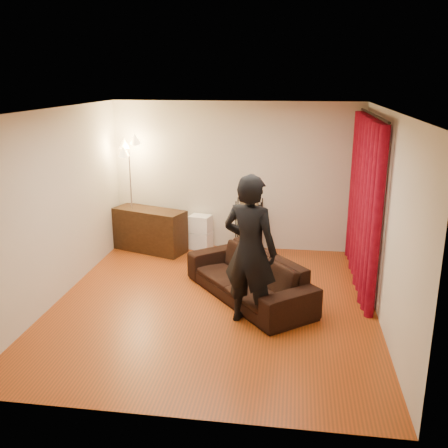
% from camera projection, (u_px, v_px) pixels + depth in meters
% --- Properties ---
extents(floor, '(5.00, 5.00, 0.00)m').
position_uv_depth(floor, '(214.00, 303.00, 7.11)').
color(floor, '#9B3D10').
rests_on(floor, ground).
extents(ceiling, '(5.00, 5.00, 0.00)m').
position_uv_depth(ceiling, '(213.00, 110.00, 6.34)').
color(ceiling, white).
rests_on(ceiling, ground).
extents(wall_back, '(5.00, 0.00, 5.00)m').
position_uv_depth(wall_back, '(236.00, 177.00, 9.10)').
color(wall_back, beige).
rests_on(wall_back, ground).
extents(wall_front, '(5.00, 0.00, 5.00)m').
position_uv_depth(wall_front, '(167.00, 286.00, 4.35)').
color(wall_front, beige).
rests_on(wall_front, ground).
extents(wall_left, '(0.00, 5.00, 5.00)m').
position_uv_depth(wall_left, '(56.00, 206.00, 7.03)').
color(wall_left, beige).
rests_on(wall_left, ground).
extents(wall_right, '(0.00, 5.00, 5.00)m').
position_uv_depth(wall_right, '(386.00, 219.00, 6.42)').
color(wall_right, beige).
rests_on(wall_right, ground).
extents(curtain_rod, '(0.04, 2.65, 0.04)m').
position_uv_depth(curtain_rod, '(373.00, 115.00, 7.15)').
color(curtain_rod, black).
rests_on(curtain_rod, wall_right).
extents(curtain, '(0.22, 2.65, 2.55)m').
position_uv_depth(curtain, '(365.00, 203.00, 7.52)').
color(curtain, maroon).
rests_on(curtain, ground).
extents(sofa, '(2.07, 2.27, 0.65)m').
position_uv_depth(sofa, '(249.00, 277.00, 7.21)').
color(sofa, black).
rests_on(sofa, ground).
extents(person, '(0.84, 0.69, 1.98)m').
position_uv_depth(person, '(250.00, 251.00, 6.31)').
color(person, black).
rests_on(person, ground).
extents(media_cabinet, '(1.43, 0.92, 0.78)m').
position_uv_depth(media_cabinet, '(150.00, 230.00, 9.18)').
color(media_cabinet, '#311D0E').
rests_on(media_cabinet, ground).
extents(storage_boxes, '(0.45, 0.39, 0.64)m').
position_uv_depth(storage_boxes, '(200.00, 232.00, 9.30)').
color(storage_boxes, white).
rests_on(storage_boxes, ground).
extents(wire_shelf, '(0.53, 0.44, 0.98)m').
position_uv_depth(wire_shelf, '(249.00, 226.00, 9.09)').
color(wire_shelf, black).
rests_on(wire_shelf, ground).
extents(floor_lamp, '(0.47, 0.47, 2.06)m').
position_uv_depth(floor_lamp, '(131.00, 195.00, 9.09)').
color(floor_lamp, silver).
rests_on(floor_lamp, ground).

